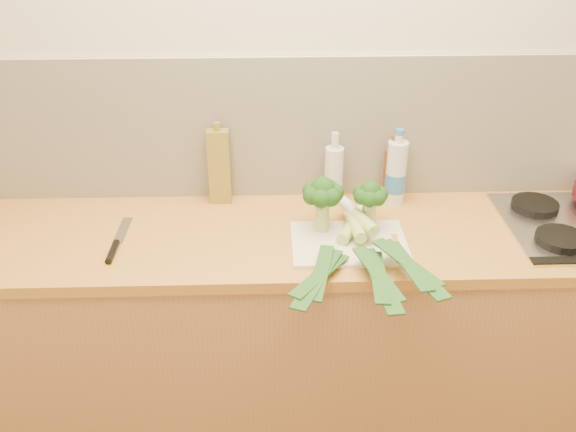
% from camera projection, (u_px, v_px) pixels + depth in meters
% --- Properties ---
extents(room_shell, '(3.50, 3.50, 3.50)m').
position_uv_depth(room_shell, '(298.00, 129.00, 2.37)').
color(room_shell, beige).
rests_on(room_shell, ground).
extents(counter, '(3.20, 0.62, 0.90)m').
position_uv_depth(counter, '(300.00, 332.00, 2.47)').
color(counter, '#A87C46').
rests_on(counter, ground).
extents(chopping_board, '(0.39, 0.29, 0.01)m').
position_uv_depth(chopping_board, '(349.00, 243.00, 2.17)').
color(chopping_board, white).
rests_on(chopping_board, counter).
extents(broccoli_left, '(0.14, 0.14, 0.20)m').
position_uv_depth(broccoli_left, '(323.00, 194.00, 2.17)').
color(broccoli_left, '#AEC572').
rests_on(broccoli_left, chopping_board).
extents(broccoli_right, '(0.12, 0.12, 0.18)m').
position_uv_depth(broccoli_right, '(370.00, 196.00, 2.19)').
color(broccoli_right, '#AEC572').
rests_on(broccoli_right, chopping_board).
extents(leek_front, '(0.32, 0.63, 0.04)m').
position_uv_depth(leek_front, '(342.00, 241.00, 2.13)').
color(leek_front, white).
rests_on(leek_front, chopping_board).
extents(leek_mid, '(0.13, 0.67, 0.04)m').
position_uv_depth(leek_mid, '(361.00, 239.00, 2.10)').
color(leek_mid, white).
rests_on(leek_mid, chopping_board).
extents(leek_back, '(0.26, 0.62, 0.04)m').
position_uv_depth(leek_back, '(377.00, 234.00, 2.10)').
color(leek_back, white).
rests_on(leek_back, chopping_board).
extents(chefs_knife, '(0.04, 0.31, 0.02)m').
position_uv_depth(chefs_knife, '(115.00, 246.00, 2.15)').
color(chefs_knife, silver).
rests_on(chefs_knife, counter).
extents(oil_tin, '(0.08, 0.05, 0.32)m').
position_uv_depth(oil_tin, '(219.00, 166.00, 2.38)').
color(oil_tin, olive).
rests_on(oil_tin, counter).
extents(glass_bottle, '(0.07, 0.07, 0.27)m').
position_uv_depth(glass_bottle, '(334.00, 173.00, 2.40)').
color(glass_bottle, silver).
rests_on(glass_bottle, counter).
extents(amber_bottle, '(0.06, 0.06, 0.26)m').
position_uv_depth(amber_bottle, '(392.00, 174.00, 2.41)').
color(amber_bottle, maroon).
rests_on(amber_bottle, counter).
extents(water_bottle, '(0.08, 0.08, 0.28)m').
position_uv_depth(water_bottle, '(396.00, 175.00, 2.38)').
color(water_bottle, silver).
rests_on(water_bottle, counter).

